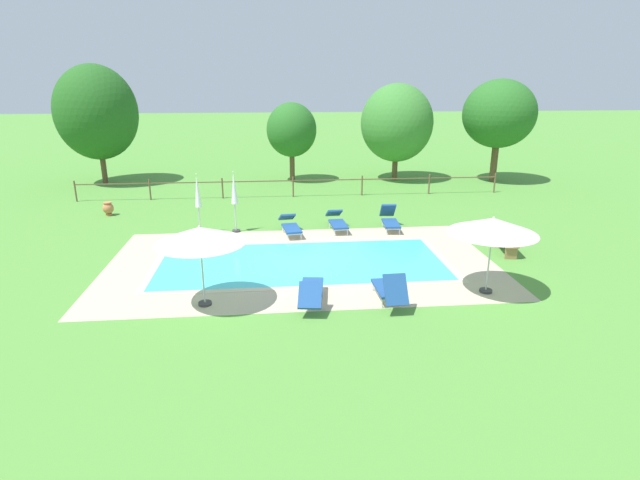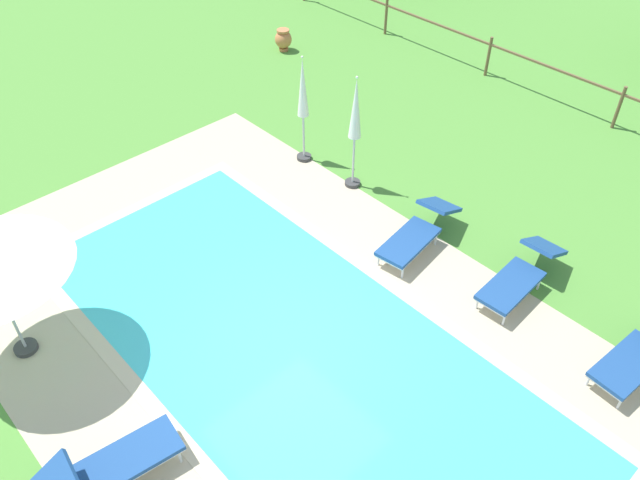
% 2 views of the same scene
% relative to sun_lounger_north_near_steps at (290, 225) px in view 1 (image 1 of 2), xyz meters
% --- Properties ---
extents(ground_plane, '(160.00, 160.00, 0.00)m').
position_rel_sun_lounger_north_near_steps_xyz_m(ground_plane, '(0.24, -3.26, -0.35)').
color(ground_plane, '#518E38').
extents(pool_deck_paving, '(12.73, 7.48, 0.01)m').
position_rel_sun_lounger_north_near_steps_xyz_m(pool_deck_paving, '(0.24, -3.26, -0.35)').
color(pool_deck_paving, '#BCAD8E').
rests_on(pool_deck_paving, ground).
extents(swimming_pool_water, '(9.32, 4.08, 0.01)m').
position_rel_sun_lounger_north_near_steps_xyz_m(swimming_pool_water, '(0.24, -3.26, -0.35)').
color(swimming_pool_water, '#42CCD6').
rests_on(swimming_pool_water, ground).
extents(pool_coping_rim, '(9.80, 4.56, 0.01)m').
position_rel_sun_lounger_north_near_steps_xyz_m(pool_coping_rim, '(0.24, -3.26, -0.34)').
color(pool_coping_rim, beige).
rests_on(pool_coping_rim, ground).
extents(sun_lounger_north_near_steps, '(0.89, 2.13, 0.72)m').
position_rel_sun_lounger_north_near_steps_xyz_m(sun_lounger_north_near_steps, '(0.00, 0.00, 0.00)').
color(sun_lounger_north_near_steps, navy).
rests_on(sun_lounger_north_near_steps, ground).
extents(sun_lounger_north_mid, '(0.74, 1.95, 0.94)m').
position_rel_sun_lounger_north_near_steps_xyz_m(sun_lounger_north_mid, '(4.06, 0.30, 0.03)').
color(sun_lounger_north_mid, navy).
rests_on(sun_lounger_north_mid, ground).
extents(sun_lounger_north_far, '(0.65, 1.84, 1.02)m').
position_rel_sun_lounger_north_near_steps_xyz_m(sun_lounger_north_far, '(2.41, -6.64, 0.05)').
color(sun_lounger_north_far, navy).
rests_on(sun_lounger_north_far, ground).
extents(sun_lounger_north_end, '(0.86, 2.10, 0.77)m').
position_rel_sun_lounger_north_near_steps_xyz_m(sun_lounger_north_end, '(0.32, -6.40, 0.01)').
color(sun_lounger_north_end, navy).
rests_on(sun_lounger_north_end, ground).
extents(sun_lounger_south_near_corner, '(0.71, 2.09, 0.74)m').
position_rel_sun_lounger_north_near_steps_xyz_m(sun_lounger_south_near_corner, '(1.91, 0.41, 0.00)').
color(sun_lounger_south_near_corner, navy).
rests_on(sun_lounger_south_near_corner, ground).
extents(patio_umbrella_open_foreground, '(2.37, 2.37, 2.23)m').
position_rel_sun_lounger_north_near_steps_xyz_m(patio_umbrella_open_foreground, '(-2.56, -6.30, 1.61)').
color(patio_umbrella_open_foreground, '#383838').
rests_on(patio_umbrella_open_foreground, ground).
extents(patio_umbrella_open_by_bench, '(2.46, 2.46, 2.24)m').
position_rel_sun_lounger_north_near_steps_xyz_m(patio_umbrella_open_by_bench, '(5.34, -6.21, 1.62)').
color(patio_umbrella_open_by_bench, '#383838').
rests_on(patio_umbrella_open_by_bench, ground).
extents(patio_umbrella_closed_row_west, '(0.32, 0.32, 2.45)m').
position_rel_sun_lounger_north_near_steps_xyz_m(patio_umbrella_closed_row_west, '(-2.14, 0.50, 1.24)').
color(patio_umbrella_closed_row_west, '#383838').
rests_on(patio_umbrella_closed_row_west, ground).
extents(patio_umbrella_closed_row_mid_west, '(0.32, 0.32, 2.39)m').
position_rel_sun_lounger_north_near_steps_xyz_m(patio_umbrella_closed_row_mid_west, '(-3.54, 0.40, 1.17)').
color(patio_umbrella_closed_row_mid_west, '#383838').
rests_on(patio_umbrella_closed_row_mid_west, ground).
extents(wooden_bench_lawn_side, '(0.68, 1.55, 0.87)m').
position_rel_sun_lounger_north_near_steps_xyz_m(wooden_bench_lawn_side, '(7.48, -3.01, 0.11)').
color(wooden_bench_lawn_side, '#937047').
rests_on(wooden_bench_lawn_side, ground).
extents(terracotta_urn_near_fence, '(0.47, 0.47, 0.61)m').
position_rel_sun_lounger_north_near_steps_xyz_m(terracotta_urn_near_fence, '(-7.98, 3.61, -0.02)').
color(terracotta_urn_near_fence, '#C67547').
rests_on(terracotta_urn_near_fence, ground).
extents(perimeter_fence, '(21.70, 0.08, 1.05)m').
position_rel_sun_lounger_north_near_steps_xyz_m(perimeter_fence, '(0.41, 6.54, 0.35)').
color(perimeter_fence, brown).
rests_on(perimeter_fence, ground).
extents(tree_far_west, '(2.90, 2.90, 4.57)m').
position_rel_sun_lounger_north_near_steps_xyz_m(tree_far_west, '(0.56, 10.81, 2.65)').
color(tree_far_west, brown).
rests_on(tree_far_west, ground).
extents(tree_west_mid, '(4.23, 4.23, 5.63)m').
position_rel_sun_lounger_north_near_steps_xyz_m(tree_west_mid, '(6.75, 10.62, 3.01)').
color(tree_west_mid, brown).
rests_on(tree_west_mid, ground).
extents(tree_centre, '(4.14, 4.14, 5.87)m').
position_rel_sun_lounger_north_near_steps_xyz_m(tree_centre, '(12.47, 9.57, 3.56)').
color(tree_centre, brown).
rests_on(tree_centre, ground).
extents(tree_east_mid, '(4.51, 4.51, 6.67)m').
position_rel_sun_lounger_north_near_steps_xyz_m(tree_east_mid, '(-10.39, 11.18, 3.68)').
color(tree_east_mid, brown).
rests_on(tree_east_mid, ground).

